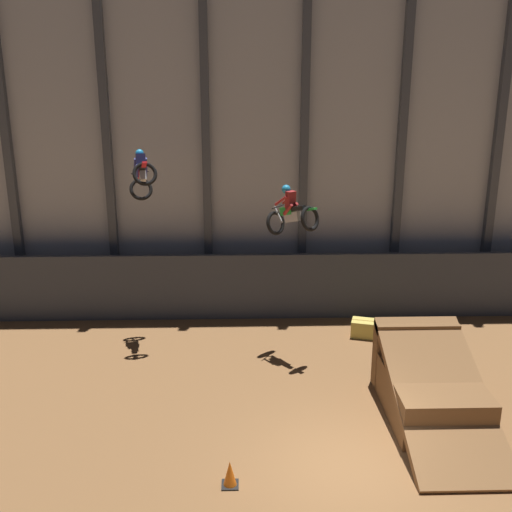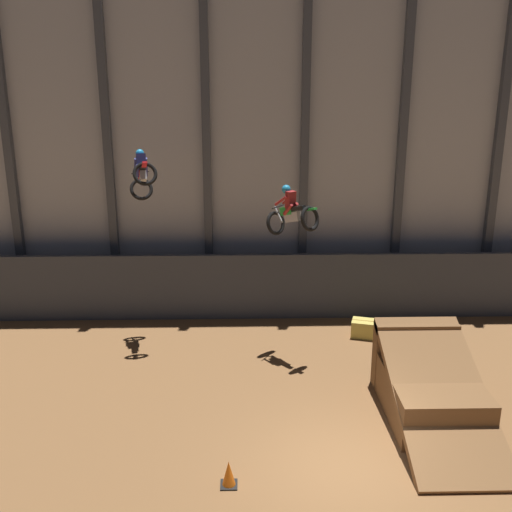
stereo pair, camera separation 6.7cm
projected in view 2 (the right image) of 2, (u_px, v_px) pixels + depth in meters
The scene contains 8 objects.
ground_plane at pixel (343, 468), 13.11m from camera, with size 60.00×60.00×0.00m, color brown.
arena_back_wall at pixel (304, 152), 20.85m from camera, with size 32.00×0.40×11.37m.
lower_barrier at pixel (304, 286), 20.98m from camera, with size 31.36×0.20×2.34m.
dirt_ramp at pixel (428, 387), 15.16m from camera, with size 2.23×4.82×2.06m.
rider_bike_left_air at pixel (142, 175), 18.35m from camera, with size 1.16×1.81×1.67m.
rider_bike_right_air at pixel (291, 213), 17.44m from camera, with size 1.65×1.71×1.61m.
traffic_cone_near_ramp at pixel (229, 474), 12.47m from camera, with size 0.36×0.36×0.58m.
hay_bale_trackside at pixel (366, 329), 19.65m from camera, with size 1.03×0.83×0.57m.
Camera 2 is at (-2.18, -11.16, 8.23)m, focal length 42.00 mm.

